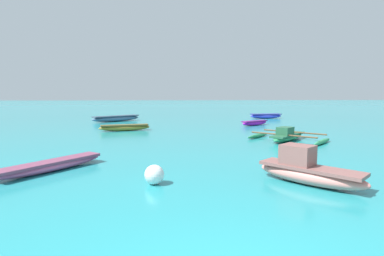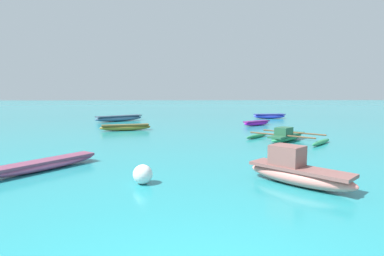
% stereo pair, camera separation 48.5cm
% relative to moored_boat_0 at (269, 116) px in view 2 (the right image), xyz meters
% --- Properties ---
extents(moored_boat_0, '(3.08, 1.11, 0.43)m').
position_rel_moored_boat_0_xyz_m(moored_boat_0, '(0.00, 0.00, 0.00)').
color(moored_boat_0, '#3F44E4').
rests_on(moored_boat_0, ground_plane).
extents(moored_boat_1, '(2.33, 1.78, 0.34)m').
position_rel_moored_boat_0_xyz_m(moored_boat_1, '(-2.85, -6.13, -0.05)').
color(moored_boat_1, '#B11BB9').
rests_on(moored_boat_1, ground_plane).
extents(moored_boat_2, '(3.84, 3.83, 0.67)m').
position_rel_moored_boat_0_xyz_m(moored_boat_2, '(-3.36, -13.23, -0.02)').
color(moored_boat_2, '#2E8D59').
rests_on(moored_boat_2, ground_plane).
extents(moored_boat_3, '(3.76, 3.21, 0.47)m').
position_rel_moored_boat_0_xyz_m(moored_boat_3, '(-13.18, -2.13, 0.02)').
color(moored_boat_3, '#49688D').
rests_on(moored_boat_3, ground_plane).
extents(moored_boat_4, '(3.08, 1.32, 0.38)m').
position_rel_moored_boat_0_xyz_m(moored_boat_4, '(-11.59, -8.67, -0.03)').
color(moored_boat_4, olive).
rests_on(moored_boat_4, ground_plane).
extents(moored_boat_5, '(2.25, 2.43, 0.92)m').
position_rel_moored_boat_0_xyz_m(moored_boat_5, '(-5.63, -19.99, 0.09)').
color(moored_boat_5, '#DD837A').
rests_on(moored_boat_5, ground_plane).
extents(moored_boat_6, '(2.48, 2.97, 0.29)m').
position_rel_moored_boat_0_xyz_m(moored_boat_6, '(-12.32, -18.20, -0.08)').
color(moored_boat_6, '#CA5788').
rests_on(moored_boat_6, ground_plane).
extents(mooring_buoy_0, '(0.48, 0.48, 0.48)m').
position_rel_moored_boat_0_xyz_m(mooring_buoy_0, '(-9.34, -19.72, -0.00)').
color(mooring_buoy_0, white).
rests_on(mooring_buoy_0, ground_plane).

